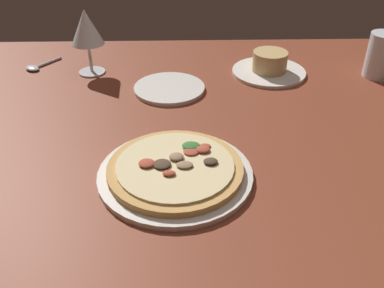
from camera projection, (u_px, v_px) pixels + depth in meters
The scene contains 7 objects.
dining_table at pixel (207, 150), 84.18cm from camera, with size 150.00×110.00×4.00cm, color brown.
pizza_main at pixel (175, 171), 73.20cm from camera, with size 26.26×26.26×3.32cm.
ramekin_on_saucer at pixel (269, 66), 108.07cm from camera, with size 18.30×18.30×5.67cm.
wine_glass_far at pixel (86, 29), 103.35cm from camera, with size 7.88×7.88×15.97cm.
water_glass at pixel (381, 57), 105.23cm from camera, with size 6.96×6.96×10.79cm.
side_plate at pixel (169, 88), 101.08cm from camera, with size 16.49×16.49×0.90cm, color silver.
spoon at pixel (37, 67), 111.54cm from camera, with size 8.31×9.85×1.00cm.
Camera 1 is at (-4.64, -69.54, 49.31)cm, focal length 40.68 mm.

